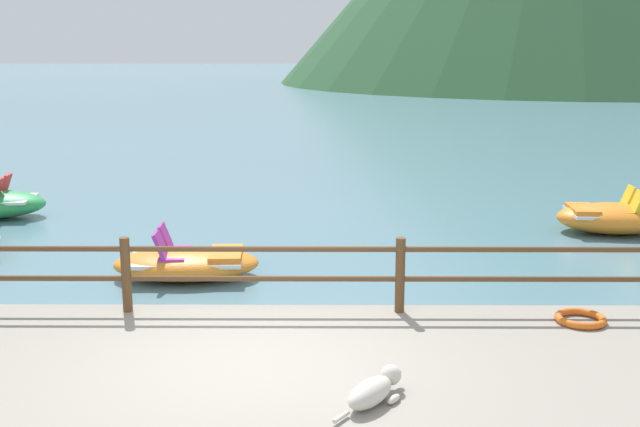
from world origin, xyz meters
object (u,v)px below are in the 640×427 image
at_px(life_ring, 581,319).
at_px(pedal_boat_2, 613,217).
at_px(pedal_boat_4, 187,263).
at_px(dog_resting, 374,390).

height_order(life_ring, pedal_boat_2, pedal_boat_2).
xyz_separation_m(pedal_boat_2, pedal_boat_4, (-7.91, -3.09, -0.06)).
xyz_separation_m(dog_resting, pedal_boat_4, (-2.66, 5.24, -0.27)).
height_order(dog_resting, pedal_boat_4, pedal_boat_4).
bearing_deg(pedal_boat_2, pedal_boat_4, -158.65).
height_order(pedal_boat_2, pedal_boat_4, pedal_boat_2).
bearing_deg(pedal_boat_4, pedal_boat_2, 21.35).
bearing_deg(life_ring, dog_resting, -140.68).
distance_m(pedal_boat_2, pedal_boat_4, 8.50).
bearing_deg(pedal_boat_4, life_ring, -30.32).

